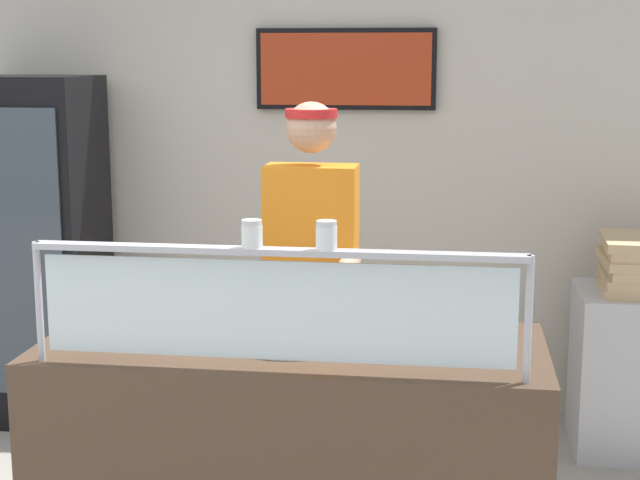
{
  "coord_description": "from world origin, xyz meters",
  "views": [
    {
      "loc": [
        1.44,
        -2.86,
        1.94
      ],
      "look_at": [
        0.98,
        0.42,
        1.31
      ],
      "focal_mm": 54.48,
      "sensor_mm": 36.0,
      "label": 1
    }
  ],
  "objects_px": {
    "parmesan_shaker": "(252,236)",
    "pizza_server": "(294,333)",
    "worker_figure": "(312,283)",
    "drink_fridge": "(34,250)",
    "pizza_tray": "(291,337)",
    "pepper_flake_shaker": "(326,237)"
  },
  "relations": [
    {
      "from": "worker_figure",
      "to": "drink_fridge",
      "type": "bearing_deg",
      "value": 151.2
    },
    {
      "from": "worker_figure",
      "to": "drink_fridge",
      "type": "relative_size",
      "value": 0.96
    },
    {
      "from": "pepper_flake_shaker",
      "to": "drink_fridge",
      "type": "xyz_separation_m",
      "value": [
        -1.84,
        1.91,
        -0.47
      ]
    },
    {
      "from": "worker_figure",
      "to": "pizza_tray",
      "type": "bearing_deg",
      "value": -88.11
    },
    {
      "from": "parmesan_shaker",
      "to": "pizza_server",
      "type": "bearing_deg",
      "value": 75.97
    },
    {
      "from": "pizza_server",
      "to": "pepper_flake_shaker",
      "type": "xyz_separation_m",
      "value": [
        0.16,
        -0.31,
        0.4
      ]
    },
    {
      "from": "pizza_tray",
      "to": "pizza_server",
      "type": "distance_m",
      "value": 0.03
    },
    {
      "from": "parmesan_shaker",
      "to": "worker_figure",
      "type": "bearing_deg",
      "value": 87.63
    },
    {
      "from": "parmesan_shaker",
      "to": "worker_figure",
      "type": "height_order",
      "value": "worker_figure"
    },
    {
      "from": "pepper_flake_shaker",
      "to": "pizza_tray",
      "type": "bearing_deg",
      "value": 117.29
    },
    {
      "from": "pizza_tray",
      "to": "pizza_server",
      "type": "relative_size",
      "value": 1.64
    },
    {
      "from": "pizza_tray",
      "to": "pepper_flake_shaker",
      "type": "height_order",
      "value": "pepper_flake_shaker"
    },
    {
      "from": "drink_fridge",
      "to": "pizza_tray",
      "type": "bearing_deg",
      "value": -43.41
    },
    {
      "from": "pizza_tray",
      "to": "worker_figure",
      "type": "xyz_separation_m",
      "value": [
        -0.02,
        0.67,
        0.04
      ]
    },
    {
      "from": "parmesan_shaker",
      "to": "worker_figure",
      "type": "xyz_separation_m",
      "value": [
        0.04,
        1.0,
        -0.38
      ]
    },
    {
      "from": "pizza_tray",
      "to": "parmesan_shaker",
      "type": "xyz_separation_m",
      "value": [
        -0.06,
        -0.33,
        0.42
      ]
    },
    {
      "from": "pepper_flake_shaker",
      "to": "worker_figure",
      "type": "height_order",
      "value": "worker_figure"
    },
    {
      "from": "parmesan_shaker",
      "to": "drink_fridge",
      "type": "bearing_deg",
      "value": 130.02
    },
    {
      "from": "pizza_server",
      "to": "parmesan_shaker",
      "type": "height_order",
      "value": "parmesan_shaker"
    },
    {
      "from": "pizza_server",
      "to": "pepper_flake_shaker",
      "type": "bearing_deg",
      "value": -66.86
    },
    {
      "from": "pizza_server",
      "to": "drink_fridge",
      "type": "xyz_separation_m",
      "value": [
        -1.68,
        1.6,
        -0.07
      ]
    },
    {
      "from": "worker_figure",
      "to": "parmesan_shaker",
      "type": "bearing_deg",
      "value": -92.37
    }
  ]
}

